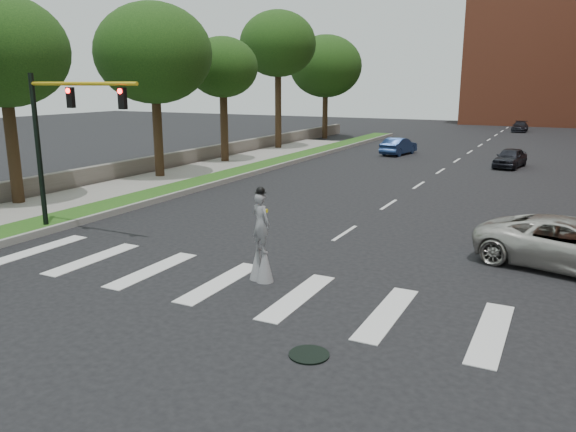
{
  "coord_description": "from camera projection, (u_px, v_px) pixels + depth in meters",
  "views": [
    {
      "loc": [
        7.64,
        -12.28,
        5.84
      ],
      "look_at": [
        -0.15,
        3.25,
        1.7
      ],
      "focal_mm": 35.0,
      "sensor_mm": 36.0,
      "label": 1
    }
  ],
  "objects": [
    {
      "name": "traffic_signal",
      "position": [
        58.0,
        128.0,
        21.27
      ],
      "size": [
        5.3,
        0.23,
        6.2
      ],
      "color": "black",
      "rests_on": "ground"
    },
    {
      "name": "ground_plane",
      "position": [
        240.0,
        301.0,
        15.36
      ],
      "size": [
        160.0,
        160.0,
        0.0
      ],
      "primitive_type": "plane",
      "color": "black",
      "rests_on": "ground"
    },
    {
      "name": "grass_median",
      "position": [
        249.0,
        170.0,
        37.74
      ],
      "size": [
        2.0,
        60.0,
        0.25
      ],
      "primitive_type": "cube",
      "color": "#214D16",
      "rests_on": "ground"
    },
    {
      "name": "car_far",
      "position": [
        520.0,
        127.0,
        68.32
      ],
      "size": [
        1.76,
        4.3,
        1.24
      ],
      "primitive_type": "imported",
      "rotation": [
        0.0,
        0.0,
        0.0
      ],
      "color": "black",
      "rests_on": "ground"
    },
    {
      "name": "manhole",
      "position": [
        309.0,
        355.0,
        12.31
      ],
      "size": [
        0.9,
        0.9,
        0.04
      ],
      "primitive_type": "cylinder",
      "color": "black",
      "rests_on": "ground"
    },
    {
      "name": "tree_1",
      "position": [
        2.0,
        52.0,
        25.61
      ],
      "size": [
        6.01,
        6.01,
        9.8
      ],
      "color": "black",
      "rests_on": "ground"
    },
    {
      "name": "median_curb",
      "position": [
        263.0,
        171.0,
        37.28
      ],
      "size": [
        0.2,
        60.0,
        0.28
      ],
      "primitive_type": "cube",
      "color": "gray",
      "rests_on": "ground"
    },
    {
      "name": "suv_crossing",
      "position": [
        573.0,
        245.0,
        17.8
      ],
      "size": [
        6.32,
        3.97,
        1.63
      ],
      "primitive_type": "imported",
      "rotation": [
        0.0,
        0.0,
        1.34
      ],
      "color": "#BAB7AF",
      "rests_on": "ground"
    },
    {
      "name": "stone_wall",
      "position": [
        199.0,
        155.0,
        41.78
      ],
      "size": [
        0.5,
        56.0,
        1.1
      ],
      "primitive_type": "cube",
      "color": "#615A53",
      "rests_on": "ground"
    },
    {
      "name": "tree_5",
      "position": [
        326.0,
        66.0,
        58.51
      ],
      "size": [
        7.54,
        7.54,
        10.7
      ],
      "color": "black",
      "rests_on": "ground"
    },
    {
      "name": "car_mid",
      "position": [
        399.0,
        146.0,
        46.53
      ],
      "size": [
        2.16,
        4.46,
        1.41
      ],
      "primitive_type": "imported",
      "rotation": [
        0.0,
        0.0,
        2.98
      ],
      "color": "navy",
      "rests_on": "ground"
    },
    {
      "name": "sidewalk_left",
      "position": [
        107.0,
        192.0,
        30.36
      ],
      "size": [
        4.0,
        60.0,
        0.18
      ],
      "primitive_type": "cube",
      "color": "gray",
      "rests_on": "ground"
    },
    {
      "name": "building_backdrop",
      "position": [
        566.0,
        59.0,
        78.48
      ],
      "size": [
        26.0,
        14.0,
        18.0
      ],
      "primitive_type": "cube",
      "color": "#AD5336",
      "rests_on": "ground"
    },
    {
      "name": "tree_4",
      "position": [
        278.0,
        44.0,
        48.18
      ],
      "size": [
        6.59,
        6.59,
        11.9
      ],
      "color": "black",
      "rests_on": "ground"
    },
    {
      "name": "tree_3",
      "position": [
        223.0,
        68.0,
        40.17
      ],
      "size": [
        5.05,
        5.05,
        9.07
      ],
      "color": "black",
      "rests_on": "ground"
    },
    {
      "name": "car_near",
      "position": [
        510.0,
        158.0,
        39.46
      ],
      "size": [
        2.26,
        4.25,
        1.38
      ],
      "primitive_type": "imported",
      "rotation": [
        0.0,
        0.0,
        -0.16
      ],
      "color": "black",
      "rests_on": "ground"
    },
    {
      "name": "tree_2",
      "position": [
        154.0,
        54.0,
        33.3
      ],
      "size": [
        6.95,
        6.95,
        10.49
      ],
      "color": "black",
      "rests_on": "ground"
    },
    {
      "name": "stilt_performer",
      "position": [
        261.0,
        244.0,
        16.74
      ],
      "size": [
        0.82,
        0.63,
        2.89
      ],
      "rotation": [
        0.0,
        0.0,
        2.79
      ],
      "color": "black",
      "rests_on": "ground"
    }
  ]
}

